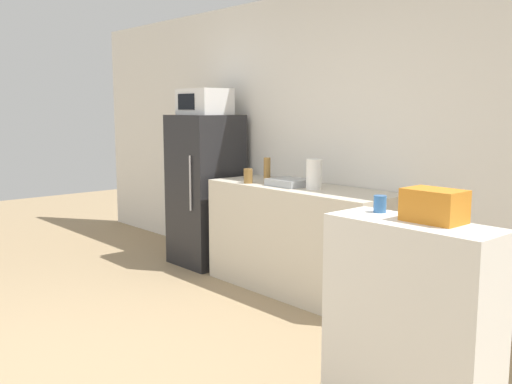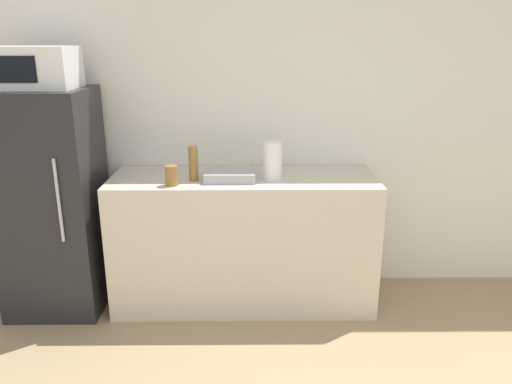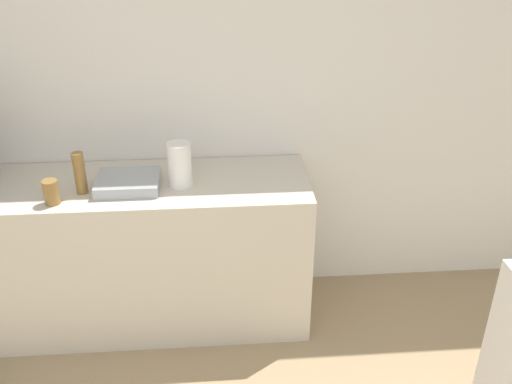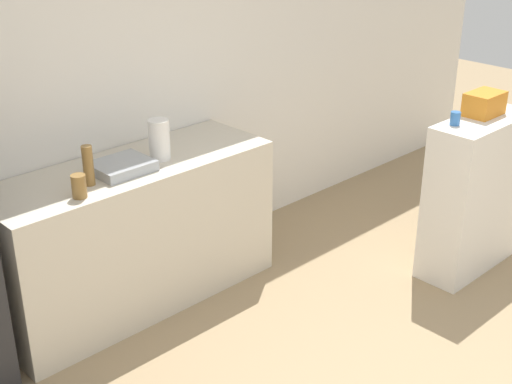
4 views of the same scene
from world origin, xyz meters
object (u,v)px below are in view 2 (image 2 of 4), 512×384
paper_towel_roll (272,160)px  bottle_short (171,175)px  bottle_tall (193,164)px  refrigerator (52,203)px  microwave (34,68)px

paper_towel_roll → bottle_short: bearing=-166.6°
bottle_tall → paper_towel_roll: paper_towel_roll is taller
refrigerator → paper_towel_roll: bearing=0.0°
microwave → paper_towel_roll: size_ratio=2.01×
refrigerator → bottle_short: size_ratio=11.79×
bottle_tall → bottle_short: 0.18m
microwave → bottle_tall: 1.14m
microwave → bottle_short: (0.84, -0.15, -0.66)m
microwave → bottle_tall: size_ratio=2.17×
bottle_tall → bottle_short: bottle_tall is taller
refrigerator → microwave: (-0.00, -0.00, 0.89)m
microwave → refrigerator: bearing=71.0°
refrigerator → bottle_short: 0.88m
refrigerator → bottle_tall: 1.01m
microwave → bottle_short: size_ratio=3.86×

